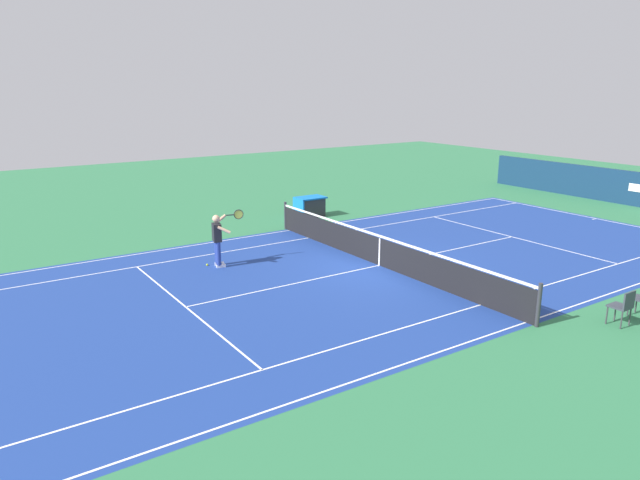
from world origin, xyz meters
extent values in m
plane|color=#2D7247|center=(0.00, 0.00, 0.00)|extent=(60.00, 60.00, 0.00)
cube|color=navy|center=(0.00, 0.00, 0.00)|extent=(24.20, 11.40, 0.00)
cube|color=white|center=(-11.90, 0.00, 0.00)|extent=(0.05, 11.00, 0.01)
cube|color=white|center=(0.00, -5.50, 0.00)|extent=(23.80, 0.05, 0.01)
cube|color=white|center=(0.00, 5.50, 0.00)|extent=(23.80, 0.05, 0.01)
cube|color=white|center=(0.00, -4.11, 0.00)|extent=(23.80, 0.05, 0.01)
cube|color=white|center=(0.00, 4.11, 0.00)|extent=(23.80, 0.05, 0.01)
cube|color=white|center=(6.40, 0.00, 0.00)|extent=(0.05, 8.22, 0.01)
cube|color=white|center=(-6.40, 0.00, 0.00)|extent=(0.05, 8.22, 0.01)
cube|color=white|center=(0.00, 0.00, 0.00)|extent=(12.80, 0.05, 0.01)
cube|color=white|center=(-11.75, 0.00, 0.00)|extent=(0.30, 0.05, 0.01)
cylinder|color=#2D2D33|center=(0.00, -5.80, 0.54)|extent=(0.10, 0.10, 1.08)
cylinder|color=#2D2D33|center=(0.00, 5.80, 0.54)|extent=(0.10, 0.10, 1.08)
cube|color=black|center=(0.00, 0.00, 0.44)|extent=(0.02, 11.60, 0.88)
cube|color=white|center=(0.00, 0.00, 0.95)|extent=(0.04, 11.60, 0.06)
cube|color=white|center=(0.00, 0.00, 0.44)|extent=(0.04, 0.06, 0.88)
cylinder|color=navy|center=(4.29, -2.62, 0.45)|extent=(0.15, 0.15, 0.74)
cube|color=white|center=(4.23, -2.60, 0.04)|extent=(0.30, 0.17, 0.09)
cylinder|color=navy|center=(4.24, -2.85, 0.45)|extent=(0.15, 0.15, 0.74)
cube|color=white|center=(4.18, -2.83, 0.04)|extent=(0.30, 0.17, 0.09)
cube|color=black|center=(4.26, -2.73, 1.10)|extent=(0.32, 0.43, 0.56)
sphere|color=#DBAA84|center=(4.26, -2.73, 1.53)|extent=(0.23, 0.23, 0.23)
cylinder|color=#DBAA84|center=(4.16, -2.42, 1.23)|extent=(0.39, 0.29, 0.26)
cylinder|color=#DBAA84|center=(4.03, -2.96, 1.43)|extent=(0.42, 0.13, 0.30)
cylinder|color=#232326|center=(3.71, -2.95, 1.54)|extent=(0.28, 0.10, 0.04)
torus|color=#232326|center=(3.43, -2.88, 1.54)|extent=(0.31, 0.10, 0.31)
cylinder|color=#C6D84C|center=(3.43, -2.88, 1.54)|extent=(0.26, 0.07, 0.27)
sphere|color=#CCE01E|center=(4.53, -2.99, 0.03)|extent=(0.07, 0.07, 0.07)
cylinder|color=#38383D|center=(-2.45, 6.61, 0.22)|extent=(0.04, 0.04, 0.44)
cylinder|color=#38383D|center=(-2.81, 6.61, 0.22)|extent=(0.04, 0.04, 0.44)
cylinder|color=#38383D|center=(-1.51, 6.61, 0.22)|extent=(0.04, 0.04, 0.44)
cylinder|color=#38383D|center=(-1.87, 6.61, 0.22)|extent=(0.04, 0.04, 0.44)
cylinder|color=#38383D|center=(-1.51, 6.97, 0.22)|extent=(0.04, 0.04, 0.44)
cylinder|color=#38383D|center=(-1.87, 6.97, 0.22)|extent=(0.04, 0.04, 0.44)
cube|color=#333842|center=(-1.69, 6.79, 0.46)|extent=(0.44, 0.44, 0.04)
cube|color=#333842|center=(-1.69, 6.99, 0.68)|extent=(0.44, 0.04, 0.40)
cube|color=#2D2D33|center=(-2.05, -7.17, 0.40)|extent=(1.10, 0.70, 0.80)
cube|color=blue|center=(-2.05, -7.17, 0.82)|extent=(1.24, 0.84, 0.06)
cube|color=blue|center=(-1.45, -7.17, 0.42)|extent=(0.06, 0.84, 0.84)
camera|label=1|loc=(11.34, 13.55, 5.51)|focal=32.79mm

